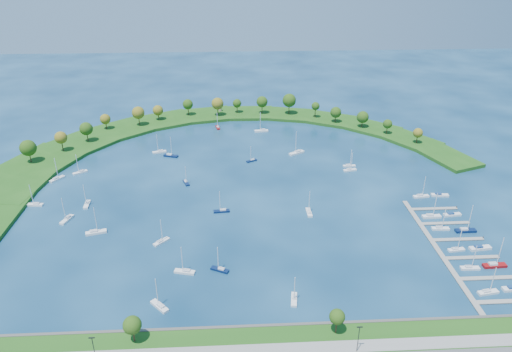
{
  "coord_description": "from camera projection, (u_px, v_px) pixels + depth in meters",
  "views": [
    {
      "loc": [
        -7.17,
        -220.05,
        115.62
      ],
      "look_at": [
        5.0,
        5.0,
        4.0
      ],
      "focal_mm": 32.95,
      "sensor_mm": 36.0,
      "label": 1
    }
  ],
  "objects": [
    {
      "name": "ground",
      "position": [
        247.0,
        187.0,
        248.56
      ],
      "size": [
        700.0,
        700.0,
        0.0
      ],
      "primitive_type": "plane",
      "color": "#072644",
      "rests_on": "ground"
    },
    {
      "name": "breakwater",
      "position": [
        169.0,
        151.0,
        289.47
      ],
      "size": [
        286.74,
        247.64,
        2.0
      ],
      "color": "#1C4F15",
      "rests_on": "ground"
    },
    {
      "name": "breakwater_trees",
      "position": [
        212.0,
        115.0,
        321.3
      ],
      "size": [
        241.52,
        90.57,
        15.38
      ],
      "color": "#382314",
      "rests_on": "breakwater"
    },
    {
      "name": "harbor_tower",
      "position": [
        220.0,
        108.0,
        354.66
      ],
      "size": [
        2.6,
        2.6,
        3.97
      ],
      "color": "gray",
      "rests_on": "breakwater"
    },
    {
      "name": "dock_system",
      "position": [
        454.0,
        248.0,
        197.95
      ],
      "size": [
        24.28,
        82.0,
        1.6
      ],
      "color": "gray",
      "rests_on": "ground"
    },
    {
      "name": "moored_boat_0",
      "position": [
        185.0,
        271.0,
        183.42
      ],
      "size": [
        8.45,
        4.13,
        11.98
      ],
      "rotation": [
        0.0,
        0.0,
        2.9
      ],
      "color": "white",
      "rests_on": "ground"
    },
    {
      "name": "moored_boat_1",
      "position": [
        186.0,
        182.0,
        252.0
      ],
      "size": [
        4.33,
        7.32,
        10.39
      ],
      "rotation": [
        0.0,
        0.0,
        5.07
      ],
      "color": "#0A1A40",
      "rests_on": "ground"
    },
    {
      "name": "moored_boat_2",
      "position": [
        171.0,
        155.0,
        283.8
      ],
      "size": [
        9.18,
        5.19,
        13.01
      ],
      "rotation": [
        0.0,
        0.0,
        5.96
      ],
      "color": "#0A1A40",
      "rests_on": "ground"
    },
    {
      "name": "moored_boat_3",
      "position": [
        87.0,
        204.0,
        230.91
      ],
      "size": [
        2.75,
        8.13,
        11.76
      ],
      "rotation": [
        0.0,
        0.0,
        4.78
      ],
      "color": "white",
      "rests_on": "ground"
    },
    {
      "name": "moored_boat_4",
      "position": [
        309.0,
        212.0,
        223.97
      ],
      "size": [
        2.26,
        7.95,
        11.66
      ],
      "rotation": [
        0.0,
        0.0,
        1.58
      ],
      "color": "white",
      "rests_on": "ground"
    },
    {
      "name": "moored_boat_5",
      "position": [
        57.0,
        178.0,
        255.79
      ],
      "size": [
        6.96,
        8.47,
        12.72
      ],
      "rotation": [
        0.0,
        0.0,
        0.96
      ],
      "color": "white",
      "rests_on": "ground"
    },
    {
      "name": "moored_boat_6",
      "position": [
        261.0,
        130.0,
        321.64
      ],
      "size": [
        9.55,
        3.35,
        13.77
      ],
      "rotation": [
        0.0,
        0.0,
        3.22
      ],
      "color": "white",
      "rests_on": "ground"
    },
    {
      "name": "moored_boat_7",
      "position": [
        218.0,
        127.0,
        327.81
      ],
      "size": [
        3.48,
        7.68,
        10.9
      ],
      "rotation": [
        0.0,
        0.0,
        1.77
      ],
      "color": "maroon",
      "rests_on": "ground"
    },
    {
      "name": "moored_boat_8",
      "position": [
        35.0,
        204.0,
        230.68
      ],
      "size": [
        8.06,
        2.96,
        11.59
      ],
      "rotation": [
        0.0,
        0.0,
        3.05
      ],
      "color": "white",
      "rests_on": "ground"
    },
    {
      "name": "moored_boat_9",
      "position": [
        96.0,
        232.0,
        208.42
      ],
      "size": [
        9.37,
        4.78,
        13.27
      ],
      "rotation": [
        0.0,
        0.0,
        0.26
      ],
      "color": "white",
      "rests_on": "ground"
    },
    {
      "name": "moored_boat_10",
      "position": [
        294.0,
        299.0,
        169.22
      ],
      "size": [
        3.13,
        7.62,
        10.88
      ],
      "rotation": [
        0.0,
        0.0,
        4.57
      ],
      "color": "white",
      "rests_on": "ground"
    },
    {
      "name": "moored_boat_11",
      "position": [
        161.0,
        241.0,
        201.96
      ],
      "size": [
        6.86,
        6.99,
        11.25
      ],
      "rotation": [
        0.0,
        0.0,
        0.8
      ],
      "color": "white",
      "rests_on": "ground"
    },
    {
      "name": "moored_boat_12",
      "position": [
        252.0,
        160.0,
        277.71
      ],
      "size": [
        6.67,
        4.79,
        9.7
      ],
      "rotation": [
        0.0,
        0.0,
        3.64
      ],
      "color": "#0A1A40",
      "rests_on": "ground"
    },
    {
      "name": "moored_boat_13",
      "position": [
        159.0,
        151.0,
        289.16
      ],
      "size": [
        8.71,
        4.48,
        12.34
      ],
      "rotation": [
        0.0,
        0.0,
        3.41
      ],
      "color": "white",
      "rests_on": "ground"
    },
    {
      "name": "moored_boat_14",
      "position": [
        222.0,
        210.0,
        225.17
      ],
      "size": [
        7.86,
        2.87,
        11.3
      ],
      "rotation": [
        0.0,
        0.0,
        3.24
      ],
      "color": "#0A1A40",
      "rests_on": "ground"
    },
    {
      "name": "moored_boat_15",
      "position": [
        220.0,
        269.0,
        184.64
      ],
      "size": [
        7.55,
        5.21,
        10.9
      ],
      "rotation": [
        0.0,
        0.0,
        2.67
      ],
      "color": "#0A1A40",
      "rests_on": "ground"
    },
    {
      "name": "moored_boat_16",
      "position": [
        80.0,
        172.0,
        263.31
      ],
      "size": [
        7.77,
        6.41,
        11.68
      ],
      "rotation": [
        0.0,
        0.0,
        3.76
      ],
      "color": "white",
      "rests_on": "ground"
    },
    {
      "name": "moored_boat_17",
      "position": [
        350.0,
        169.0,
        266.1
      ],
      "size": [
        7.84,
        3.72,
        11.11
      ],
      "rotation": [
        0.0,
        0.0,
        6.5
      ],
      "color": "white",
      "rests_on": "ground"
    },
    {
      "name": "moored_boat_18",
      "position": [
        297.0,
        152.0,
        287.65
      ],
      "size": [
        10.09,
        7.59,
        14.81
      ],
      "rotation": [
        0.0,
        0.0,
        3.68
      ],
      "color": "white",
      "rests_on": "ground"
    },
    {
      "name": "moored_boat_19",
      "position": [
        349.0,
        165.0,
        271.15
      ],
      "size": [
        7.18,
        2.23,
        10.46
      ],
      "rotation": [
        0.0,
        0.0,
        0.03
      ],
      "color": "white",
      "rests_on": "ground"
    },
    {
      "name": "moored_boat_20",
      "position": [
        160.0,
        305.0,
        165.91
      ],
      "size": [
        7.35,
        7.67,
        12.21
      ],
      "rotation": [
        0.0,
        0.0,
        2.32
      ],
      "color": "white",
      "rests_on": "ground"
    },
    {
      "name": "moored_boat_21",
      "position": [
        67.0,
        219.0,
        218.24
      ],
      "size": [
        4.88,
        8.66,
        12.27
      ],
      "rotation": [
        0.0,
        0.0,
        4.39
      ],
      "color": "white",
      "rests_on": "ground"
    },
    {
      "name": "docked_boat_0",
      "position": [
        488.0,
        291.0,
        172.62
      ],
      "size": [
        8.12,
        3.33,
        11.58
      ],
      "rotation": [
        0.0,
        0.0,
        0.15
      ],
      "color": "white",
      "rests_on": "ground"
    },
    {
      "name": "docked_boat_2",
      "position": [
        470.0,
        267.0,
        185.55
      ],
      "size": [
        7.57,
        2.4,
        11.02
      ],
      "rotation": [
        0.0,
        0.0,
        -0.04
      ],
      "color": "white",
      "rests_on": "ground"
    },
    {
      "name": "docked_boat_3",
      "position": [
        495.0,
        265.0,
        186.88
      ],
      "size": [
        9.52,
        3.03,
        13.84
      ],
      "rotation": [
        0.0,
        0.0,
        0.04
      ],
      "color": "maroon",
      "rests_on": "ground"
    },
    {
      "name": "docked_boat_4",
      "position": [
        456.0,
        249.0,
        196.72
      ],
      "size": [
        7.37,
        2.87,
        10.55
      ],
      "rotation": [
        0.0,
        0.0,
        0.12
      ],
      "color": "white",
      "rests_on": "ground"
    },
    {
      "name": "docked_boat_5",
      "position": [
        480.0,
        248.0,
        197.71
      ],
      "size": [
        9.62,
        3.7,
        1.91
      ],
      "rotation": [
        0.0,
        0.0,
        0.12
      ],
      "color": "white",
      "rests_on": "ground"
    },
    {
      "name": "docked_boat_6",
      "position": [
        440.0,
        228.0,
        211.32
      ],
      "size": [
        7.96,
        2.69,
        11.51
      ],
      "rotation": [
        0.0,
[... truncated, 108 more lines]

